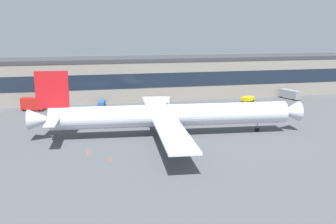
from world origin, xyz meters
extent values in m
plane|color=#4C4F54|center=(0.00, 0.00, 0.00)|extent=(600.00, 600.00, 0.00)
cube|color=gray|center=(0.00, 58.76, 7.03)|extent=(168.88, 19.24, 14.06)
cube|color=#38383D|center=(0.00, 58.76, 14.66)|extent=(172.26, 19.62, 1.20)
cube|color=#192333|center=(0.00, 49.10, 7.73)|extent=(165.50, 0.16, 5.06)
cylinder|color=silver|center=(-2.20, 4.90, 5.03)|extent=(57.93, 10.16, 5.34)
cone|color=silver|center=(28.14, 2.34, 5.03)|extent=(5.22, 5.46, 5.08)
cone|color=silver|center=(-32.81, 7.47, 5.03)|extent=(6.26, 5.28, 4.81)
cube|color=red|center=(-29.95, 7.23, 11.97)|extent=(7.50, 1.13, 8.55)
cube|color=silver|center=(-28.95, 13.05, 5.83)|extent=(3.20, 9.78, 0.30)
cube|color=silver|center=(-29.94, 1.33, 5.83)|extent=(3.20, 9.78, 0.30)
cube|color=silver|center=(-2.88, 20.66, 4.49)|extent=(8.16, 26.37, 0.50)
cube|color=silver|center=(-5.51, -10.53, 4.49)|extent=(8.16, 26.37, 0.50)
cylinder|color=#99999E|center=(-2.21, 16.69, 2.62)|extent=(4.64, 3.30, 2.94)
cylinder|color=#99999E|center=(-4.18, -6.74, 2.62)|extent=(4.64, 3.30, 2.94)
cylinder|color=black|center=(19.64, 3.06, 0.55)|extent=(1.14, 0.59, 1.10)
cylinder|color=slate|center=(19.64, 3.06, 2.00)|extent=(0.24, 0.24, 2.36)
cylinder|color=black|center=(-4.87, 7.53, 0.55)|extent=(1.14, 0.59, 1.10)
cylinder|color=slate|center=(-4.87, 7.53, 2.00)|extent=(0.24, 0.24, 2.36)
cylinder|color=black|center=(-5.28, 2.74, 0.55)|extent=(1.14, 0.59, 1.10)
cylinder|color=slate|center=(-5.28, 2.74, 2.00)|extent=(0.24, 0.24, 2.36)
cube|color=white|center=(3.83, 44.02, 1.45)|extent=(5.62, 3.62, 2.20)
cube|color=black|center=(2.47, 44.43, 1.89)|extent=(2.33, 2.47, 0.55)
cylinder|color=black|center=(1.81, 43.60, 0.35)|extent=(0.76, 0.49, 0.70)
cylinder|color=black|center=(2.38, 45.49, 0.35)|extent=(0.76, 0.49, 0.70)
cylinder|color=black|center=(5.29, 42.54, 0.35)|extent=(0.76, 0.49, 0.70)
cylinder|color=black|center=(5.86, 44.43, 0.35)|extent=(0.76, 0.49, 0.70)
cube|color=#2651A5|center=(-16.78, 44.12, 1.15)|extent=(3.03, 6.64, 1.60)
cube|color=black|center=(-16.49, 45.85, 1.47)|extent=(2.18, 2.51, 0.40)
cylinder|color=black|center=(-17.30, 46.47, 0.35)|extent=(0.41, 0.74, 0.70)
cylinder|color=black|center=(-15.52, 46.18, 0.35)|extent=(0.41, 0.74, 0.70)
cylinder|color=black|center=(-18.04, 42.05, 0.35)|extent=(0.41, 0.74, 0.70)
cylinder|color=black|center=(-16.26, 41.76, 0.35)|extent=(0.41, 0.74, 0.70)
cube|color=yellow|center=(34.85, 42.16, 1.05)|extent=(5.45, 4.43, 1.40)
cube|color=black|center=(36.04, 42.73, 1.33)|extent=(2.55, 2.88, 0.35)
cylinder|color=black|center=(35.86, 43.94, 0.35)|extent=(0.76, 0.57, 0.70)
cylinder|color=black|center=(36.87, 41.83, 0.35)|extent=(0.76, 0.57, 0.70)
cylinder|color=black|center=(32.83, 42.48, 0.35)|extent=(0.76, 0.57, 0.70)
cylinder|color=black|center=(33.85, 40.37, 0.35)|extent=(0.76, 0.57, 0.70)
cube|color=red|center=(-38.43, 43.09, 2.25)|extent=(7.65, 4.69, 3.80)
cube|color=black|center=(-36.55, 42.48, 3.01)|extent=(3.13, 3.05, 0.95)
cylinder|color=black|center=(-35.68, 43.42, 0.35)|extent=(0.76, 0.50, 0.70)
cylinder|color=black|center=(-36.40, 41.20, 0.35)|extent=(0.76, 0.50, 0.70)
cylinder|color=black|center=(-40.47, 44.98, 0.35)|extent=(0.76, 0.50, 0.70)
cylinder|color=black|center=(-41.19, 42.75, 0.35)|extent=(0.76, 0.50, 0.70)
cube|color=gray|center=(52.40, 43.63, 1.85)|extent=(5.01, 8.85, 3.00)
cube|color=black|center=(51.76, 45.85, 2.45)|extent=(3.29, 3.54, 0.75)
cylinder|color=black|center=(50.37, 46.11, 0.35)|extent=(0.48, 0.76, 0.70)
cylinder|color=black|center=(52.80, 46.80, 0.35)|extent=(0.48, 0.76, 0.70)
cylinder|color=black|center=(52.00, 40.45, 0.35)|extent=(0.48, 0.76, 0.70)
cylinder|color=black|center=(54.42, 41.15, 0.35)|extent=(0.48, 0.76, 0.70)
cone|color=#F2590C|center=(-18.50, -10.48, 0.34)|extent=(0.54, 0.54, 0.67)
cone|color=#F2590C|center=(-22.72, -4.92, 0.35)|extent=(0.56, 0.56, 0.70)
camera|label=1|loc=(-23.86, -84.55, 25.77)|focal=41.50mm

